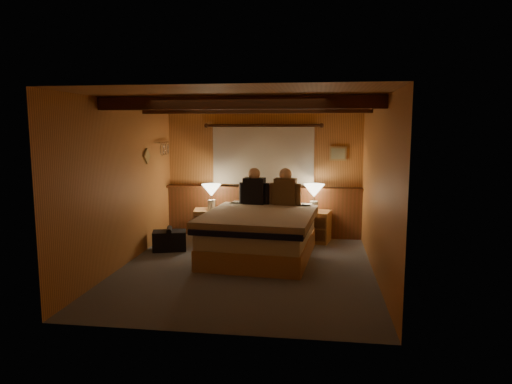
% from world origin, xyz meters
% --- Properties ---
extents(floor, '(4.20, 4.20, 0.00)m').
position_xyz_m(floor, '(0.00, 0.00, 0.00)').
color(floor, '#585D69').
rests_on(floor, ground).
extents(ceiling, '(4.20, 4.20, 0.00)m').
position_xyz_m(ceiling, '(0.00, 0.00, 2.40)').
color(ceiling, '#B37C43').
rests_on(ceiling, wall_back).
extents(wall_back, '(3.60, 0.00, 3.60)m').
position_xyz_m(wall_back, '(0.00, 2.10, 1.20)').
color(wall_back, '#DB964E').
rests_on(wall_back, floor).
extents(wall_left, '(0.00, 4.20, 4.20)m').
position_xyz_m(wall_left, '(-1.80, 0.00, 1.20)').
color(wall_left, '#DB964E').
rests_on(wall_left, floor).
extents(wall_right, '(0.00, 4.20, 4.20)m').
position_xyz_m(wall_right, '(1.80, 0.00, 1.20)').
color(wall_right, '#DB964E').
rests_on(wall_right, floor).
extents(wall_front, '(3.60, 0.00, 3.60)m').
position_xyz_m(wall_front, '(0.00, -2.10, 1.20)').
color(wall_front, '#DB964E').
rests_on(wall_front, floor).
extents(wainscot, '(3.60, 0.23, 0.94)m').
position_xyz_m(wainscot, '(0.00, 2.04, 0.49)').
color(wainscot, brown).
rests_on(wainscot, wall_back).
extents(curtain_window, '(2.18, 0.09, 1.11)m').
position_xyz_m(curtain_window, '(0.00, 2.03, 1.52)').
color(curtain_window, '#451F11').
rests_on(curtain_window, wall_back).
extents(ceiling_beams, '(3.60, 1.65, 0.16)m').
position_xyz_m(ceiling_beams, '(0.00, 0.15, 2.31)').
color(ceiling_beams, '#451F11').
rests_on(ceiling_beams, ceiling).
extents(coat_rail, '(0.05, 0.55, 0.24)m').
position_xyz_m(coat_rail, '(-1.72, 1.58, 1.67)').
color(coat_rail, silver).
rests_on(coat_rail, wall_left).
extents(framed_print, '(0.30, 0.04, 0.25)m').
position_xyz_m(framed_print, '(1.35, 2.08, 1.55)').
color(framed_print, tan).
rests_on(framed_print, wall_back).
extents(bed, '(1.79, 2.22, 0.71)m').
position_xyz_m(bed, '(0.13, 0.67, 0.37)').
color(bed, tan).
rests_on(bed, floor).
extents(nightstand_left, '(0.59, 0.54, 0.57)m').
position_xyz_m(nightstand_left, '(-0.91, 1.54, 0.28)').
color(nightstand_left, tan).
rests_on(nightstand_left, floor).
extents(nightstand_right, '(0.58, 0.54, 0.55)m').
position_xyz_m(nightstand_right, '(0.97, 1.75, 0.28)').
color(nightstand_right, tan).
rests_on(nightstand_right, floor).
extents(lamp_left, '(0.35, 0.35, 0.45)m').
position_xyz_m(lamp_left, '(-0.86, 1.56, 0.89)').
color(lamp_left, silver).
rests_on(lamp_left, nightstand_left).
extents(lamp_right, '(0.37, 0.37, 0.48)m').
position_xyz_m(lamp_right, '(0.94, 1.72, 0.89)').
color(lamp_right, silver).
rests_on(lamp_right, nightstand_right).
extents(person_left, '(0.53, 0.24, 0.65)m').
position_xyz_m(person_left, '(-0.08, 1.41, 0.97)').
color(person_left, black).
rests_on(person_left, bed).
extents(person_right, '(0.53, 0.26, 0.65)m').
position_xyz_m(person_right, '(0.46, 1.39, 0.97)').
color(person_right, '#513A20').
rests_on(person_right, bed).
extents(duffel_bag, '(0.61, 0.46, 0.39)m').
position_xyz_m(duffel_bag, '(-1.41, 0.83, 0.17)').
color(duffel_bag, black).
rests_on(duffel_bag, floor).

